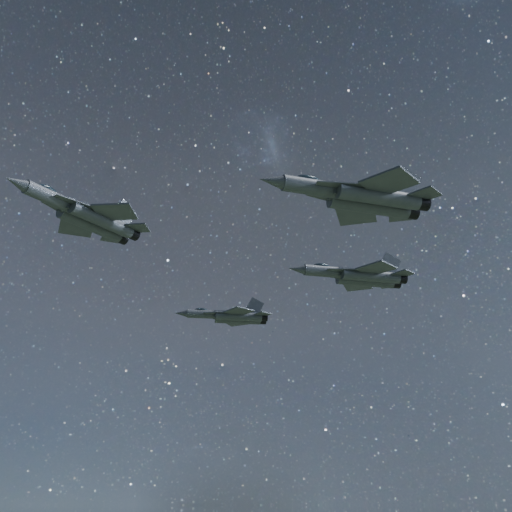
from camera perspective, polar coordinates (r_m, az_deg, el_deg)
name	(u,v)px	position (r m, az deg, el deg)	size (l,w,h in m)	color
jet_lead	(87,216)	(68.77, -15.82, 3.72)	(16.84, 11.01, 4.35)	#353A42
jet_left	(231,316)	(101.84, -2.43, -5.76)	(16.20, 10.75, 4.13)	#353A42
jet_right	(361,197)	(67.06, 9.92, 5.59)	(20.36, 14.00, 5.11)	#353A42
jet_slot	(359,276)	(89.65, 9.74, -1.87)	(18.67, 12.65, 4.70)	#353A42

